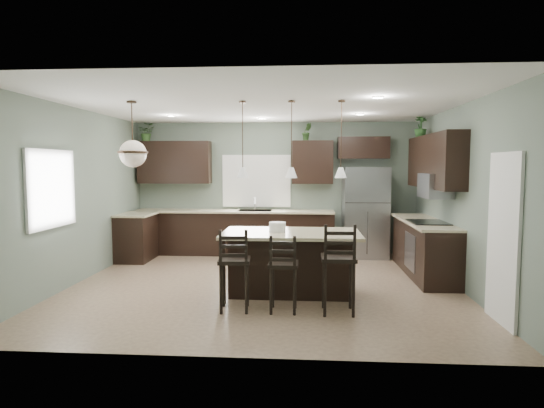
% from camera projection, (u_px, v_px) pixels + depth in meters
% --- Properties ---
extents(ground, '(6.00, 6.00, 0.00)m').
position_uv_depth(ground, '(264.00, 285.00, 7.19)').
color(ground, '#9E8466').
rests_on(ground, ground).
extents(pantry_door, '(0.04, 0.82, 2.04)m').
position_uv_depth(pantry_door, '(503.00, 239.00, 5.35)').
color(pantry_door, white).
rests_on(pantry_door, ground).
extents(window_back, '(1.35, 0.02, 1.00)m').
position_uv_depth(window_back, '(257.00, 181.00, 9.80)').
color(window_back, white).
rests_on(window_back, room_shell).
extents(window_left, '(0.02, 1.10, 1.00)m').
position_uv_depth(window_left, '(51.00, 189.00, 6.47)').
color(window_left, white).
rests_on(window_left, room_shell).
extents(left_return_cabs, '(0.60, 0.90, 0.90)m').
position_uv_depth(left_return_cabs, '(136.00, 238.00, 9.03)').
color(left_return_cabs, black).
rests_on(left_return_cabs, ground).
extents(left_return_countertop, '(0.66, 0.96, 0.04)m').
position_uv_depth(left_return_countertop, '(137.00, 214.00, 8.99)').
color(left_return_countertop, beige).
rests_on(left_return_countertop, left_return_cabs).
extents(back_lower_cabs, '(4.20, 0.60, 0.90)m').
position_uv_depth(back_lower_cabs, '(234.00, 233.00, 9.65)').
color(back_lower_cabs, black).
rests_on(back_lower_cabs, ground).
extents(back_countertop, '(4.20, 0.66, 0.04)m').
position_uv_depth(back_countertop, '(234.00, 211.00, 9.59)').
color(back_countertop, beige).
rests_on(back_countertop, back_lower_cabs).
extents(sink_inset, '(0.70, 0.45, 0.01)m').
position_uv_depth(sink_inset, '(255.00, 211.00, 9.55)').
color(sink_inset, gray).
rests_on(sink_inset, back_countertop).
extents(faucet, '(0.02, 0.02, 0.28)m').
position_uv_depth(faucet, '(255.00, 204.00, 9.51)').
color(faucet, silver).
rests_on(faucet, back_countertop).
extents(back_upper_left, '(1.55, 0.34, 0.90)m').
position_uv_depth(back_upper_left, '(175.00, 162.00, 9.74)').
color(back_upper_left, black).
rests_on(back_upper_left, room_shell).
extents(back_upper_right, '(0.85, 0.34, 0.90)m').
position_uv_depth(back_upper_right, '(312.00, 162.00, 9.53)').
color(back_upper_right, black).
rests_on(back_upper_right, room_shell).
extents(fridge_header, '(1.05, 0.34, 0.45)m').
position_uv_depth(fridge_header, '(363.00, 148.00, 9.43)').
color(fridge_header, black).
rests_on(fridge_header, room_shell).
extents(right_lower_cabs, '(0.60, 2.35, 0.90)m').
position_uv_depth(right_lower_cabs, '(424.00, 249.00, 7.83)').
color(right_lower_cabs, black).
rests_on(right_lower_cabs, ground).
extents(right_countertop, '(0.66, 2.35, 0.04)m').
position_uv_depth(right_countertop, '(424.00, 222.00, 7.79)').
color(right_countertop, beige).
rests_on(right_countertop, right_lower_cabs).
extents(cooktop, '(0.58, 0.75, 0.02)m').
position_uv_depth(cooktop, '(428.00, 222.00, 7.52)').
color(cooktop, black).
rests_on(cooktop, right_countertop).
extents(wall_oven_front, '(0.01, 0.72, 0.60)m').
position_uv_depth(wall_oven_front, '(410.00, 251.00, 7.58)').
color(wall_oven_front, gray).
rests_on(wall_oven_front, right_lower_cabs).
extents(right_upper_cabs, '(0.34, 2.35, 0.90)m').
position_uv_depth(right_upper_cabs, '(434.00, 162.00, 7.70)').
color(right_upper_cabs, black).
rests_on(right_upper_cabs, room_shell).
extents(microwave, '(0.40, 0.75, 0.40)m').
position_uv_depth(microwave, '(435.00, 186.00, 7.46)').
color(microwave, gray).
rests_on(microwave, right_upper_cabs).
extents(refrigerator, '(0.90, 0.74, 1.85)m').
position_uv_depth(refrigerator, '(365.00, 212.00, 9.33)').
color(refrigerator, '#93939B').
rests_on(refrigerator, ground).
extents(kitchen_island, '(1.98, 1.13, 0.92)m').
position_uv_depth(kitchen_island, '(291.00, 263.00, 6.59)').
color(kitchen_island, black).
rests_on(kitchen_island, ground).
extents(serving_dish, '(0.24, 0.24, 0.14)m').
position_uv_depth(serving_dish, '(277.00, 227.00, 6.56)').
color(serving_dish, white).
rests_on(serving_dish, kitchen_island).
extents(bar_stool_left, '(0.44, 0.44, 1.08)m').
position_uv_depth(bar_stool_left, '(234.00, 269.00, 5.86)').
color(bar_stool_left, black).
rests_on(bar_stool_left, ground).
extents(bar_stool_center, '(0.38, 0.38, 1.01)m').
position_uv_depth(bar_stool_center, '(283.00, 273.00, 5.82)').
color(bar_stool_center, black).
rests_on(bar_stool_center, ground).
extents(bar_stool_right, '(0.43, 0.43, 1.17)m').
position_uv_depth(bar_stool_right, '(338.00, 268.00, 5.76)').
color(bar_stool_right, black).
rests_on(bar_stool_right, ground).
extents(pendant_left, '(0.17, 0.17, 1.10)m').
position_uv_depth(pendant_left, '(243.00, 140.00, 6.49)').
color(pendant_left, white).
rests_on(pendant_left, room_shell).
extents(pendant_center, '(0.17, 0.17, 1.10)m').
position_uv_depth(pendant_center, '(291.00, 140.00, 6.44)').
color(pendant_center, silver).
rests_on(pendant_center, room_shell).
extents(pendant_right, '(0.17, 0.17, 1.10)m').
position_uv_depth(pendant_right, '(341.00, 139.00, 6.39)').
color(pendant_right, white).
rests_on(pendant_right, room_shell).
extents(chandelier, '(0.43, 0.43, 0.94)m').
position_uv_depth(chandelier, '(132.00, 134.00, 6.49)').
color(chandelier, '#F5E2C8').
rests_on(chandelier, room_shell).
extents(plant_back_left, '(0.40, 0.36, 0.38)m').
position_uv_depth(plant_back_left, '(147.00, 132.00, 9.70)').
color(plant_back_left, '#335826').
rests_on(plant_back_left, back_upper_left).
extents(plant_back_right, '(0.24, 0.21, 0.36)m').
position_uv_depth(plant_back_right, '(307.00, 132.00, 9.46)').
color(plant_back_right, '#2E5123').
rests_on(plant_back_right, back_upper_right).
extents(plant_right_wall, '(0.25, 0.25, 0.41)m').
position_uv_depth(plant_right_wall, '(421.00, 127.00, 8.51)').
color(plant_right_wall, '#285224').
rests_on(plant_right_wall, right_upper_cabs).
extents(room_shell, '(6.00, 6.00, 6.00)m').
position_uv_depth(room_shell, '(264.00, 177.00, 7.05)').
color(room_shell, slate).
rests_on(room_shell, ground).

